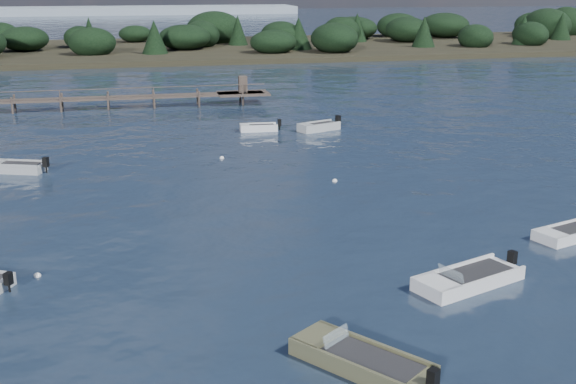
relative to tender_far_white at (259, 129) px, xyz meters
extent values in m
plane|color=#142030|center=(-3.16, 25.31, -0.16)|extent=(400.00, 400.00, 0.00)
cube|color=black|center=(-15.26, -28.59, 0.41)|extent=(0.37, 0.40, 0.50)
cylinder|color=black|center=(-15.26, -28.59, -0.03)|extent=(0.12, 0.12, 0.50)
cube|color=silver|center=(-0.01, 0.00, -0.06)|extent=(3.06, 1.38, 0.70)
cube|color=silver|center=(-1.15, 0.07, 0.35)|extent=(0.78, 1.12, 0.14)
cube|color=#242426|center=(0.23, -0.01, 0.27)|extent=(2.09, 1.08, 0.12)
cube|color=silver|center=(-0.04, -0.54, 0.35)|extent=(2.99, 0.31, 0.14)
cube|color=silver|center=(0.02, 0.54, 0.35)|extent=(2.99, 0.31, 0.14)
cube|color=black|center=(1.70, -0.11, 0.47)|extent=(0.30, 0.36, 0.55)
cylinder|color=black|center=(1.70, -0.11, -0.01)|extent=(0.11, 0.11, 0.55)
cube|color=#6F6E4A|center=(-3.38, -37.16, -0.06)|extent=(4.20, 4.79, 0.71)
cube|color=#6F6E4A|center=(-4.45, -35.74, 0.36)|extent=(1.92, 1.84, 0.14)
cube|color=#242426|center=(-3.16, -37.46, 0.28)|extent=(3.02, 3.38, 0.12)
cube|color=#6F6E4A|center=(-4.03, -37.65, 0.36)|extent=(2.91, 3.83, 0.14)
cube|color=#6F6E4A|center=(-2.74, -36.68, 0.36)|extent=(2.91, 3.83, 0.14)
cube|color=black|center=(-1.84, -39.22, 0.48)|extent=(0.45, 0.44, 0.56)
cube|color=silver|center=(-4.00, -36.34, 0.60)|extent=(1.09, 0.88, 0.43)
cube|color=silver|center=(10.30, -27.78, -0.07)|extent=(4.27, 2.72, 0.62)
cube|color=silver|center=(8.86, -28.26, 0.29)|extent=(1.34, 1.63, 0.12)
cube|color=silver|center=(10.07, -27.10, 0.29)|extent=(3.82, 1.34, 0.12)
cube|color=#A2A7A9|center=(-17.51, -9.19, -0.05)|extent=(3.89, 2.63, 0.79)
cube|color=#242426|center=(-17.24, -9.29, 0.32)|extent=(2.70, 1.95, 0.14)
cube|color=#A2A7A9|center=(-17.74, -9.81, 0.41)|extent=(3.42, 1.38, 0.16)
cube|color=#A2A7A9|center=(-17.28, -8.57, 0.41)|extent=(3.42, 1.38, 0.16)
cube|color=black|center=(-15.59, -9.90, 0.55)|extent=(0.43, 0.47, 0.62)
cylinder|color=black|center=(-15.59, -9.90, 0.01)|extent=(0.14, 0.14, 0.62)
cube|color=silver|center=(2.90, -31.88, -0.06)|extent=(5.09, 3.37, 0.70)
cube|color=silver|center=(1.21, -32.53, 0.34)|extent=(1.64, 1.91, 0.14)
cube|color=#242426|center=(3.26, -31.75, 0.26)|extent=(3.54, 2.49, 0.12)
cube|color=silver|center=(3.20, -32.66, 0.34)|extent=(4.50, 1.81, 0.14)
cube|color=silver|center=(2.61, -31.10, 0.34)|extent=(4.50, 1.81, 0.14)
cube|color=black|center=(5.34, -30.96, 0.46)|extent=(0.38, 0.41, 0.55)
cylinder|color=black|center=(5.34, -30.96, -0.01)|extent=(0.13, 0.13, 0.55)
cube|color=silver|center=(1.92, -32.26, 0.58)|extent=(0.60, 1.26, 0.42)
cube|color=#A2A7A9|center=(4.82, -0.87, -0.05)|extent=(3.71, 2.53, 0.80)
cube|color=#A2A7A9|center=(3.60, -1.34, 0.42)|extent=(1.22, 1.45, 0.16)
cube|color=#242426|center=(5.07, -0.77, 0.33)|extent=(2.58, 1.87, 0.14)
cube|color=#A2A7A9|center=(5.04, -1.45, 0.42)|extent=(3.26, 1.37, 0.16)
cube|color=#A2A7A9|center=(4.59, -0.29, 0.42)|extent=(3.26, 1.37, 0.16)
cube|color=black|center=(6.66, -0.16, 0.56)|extent=(0.44, 0.48, 0.63)
cylinder|color=black|center=(6.66, -0.16, 0.01)|extent=(0.15, 0.15, 0.63)
sphere|color=white|center=(5.61, -30.73, -0.16)|extent=(0.32, 0.32, 0.32)
sphere|color=white|center=(-14.36, -27.18, -0.16)|extent=(0.32, 0.32, 0.32)
sphere|color=white|center=(-4.13, -8.53, -0.16)|extent=(0.32, 0.32, 0.32)
sphere|color=white|center=(1.87, -15.81, -0.16)|extent=(0.32, 0.32, 0.32)
cube|color=#4D4139|center=(0.84, 13.31, 0.84)|extent=(5.00, 3.20, 0.18)
cube|color=#4D4139|center=(0.84, 13.31, 1.74)|extent=(0.80, 0.80, 1.60)
cylinder|color=#4D4139|center=(-20.63, 12.45, 0.24)|extent=(0.20, 0.20, 2.20)
cylinder|color=#4D4139|center=(-20.63, 14.16, 0.24)|extent=(0.20, 0.20, 2.20)
cylinder|color=#4D4139|center=(-16.36, 12.45, 0.24)|extent=(0.20, 0.20, 2.20)
cylinder|color=#4D4139|center=(-16.36, 14.16, 0.24)|extent=(0.20, 0.20, 2.20)
cylinder|color=#4D4139|center=(-12.09, 12.45, 0.24)|extent=(0.20, 0.20, 2.20)
cylinder|color=#4D4139|center=(-12.09, 14.16, 0.24)|extent=(0.20, 0.20, 2.20)
cylinder|color=#4D4139|center=(-7.83, 12.45, 0.24)|extent=(0.20, 0.20, 2.20)
cylinder|color=#4D4139|center=(-7.83, 14.16, 0.24)|extent=(0.20, 0.20, 2.20)
cylinder|color=#4D4139|center=(-3.56, 12.45, 0.24)|extent=(0.20, 0.20, 2.20)
cylinder|color=#4D4139|center=(-3.56, 14.16, 0.24)|extent=(0.20, 0.20, 2.20)
cylinder|color=#4D4139|center=(0.71, 12.45, 0.24)|extent=(0.20, 0.20, 2.20)
cylinder|color=#4D4139|center=(0.71, 14.16, 0.24)|extent=(0.20, 0.20, 2.20)
cube|color=black|center=(21.84, 65.31, -0.16)|extent=(190.00, 40.00, 1.60)
ellipsoid|color=black|center=(21.84, 65.31, 2.64)|extent=(180.50, 36.00, 4.40)
camera|label=1|loc=(-10.13, -56.73, 11.90)|focal=45.00mm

